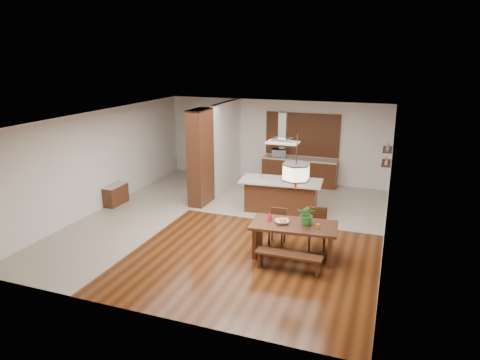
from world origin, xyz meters
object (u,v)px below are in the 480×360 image
at_px(dining_table, 294,233).
at_px(dining_chair_right, 317,229).
at_px(dining_bench, 288,262).
at_px(dining_chair_left, 277,227).
at_px(pendant_lantern, 296,161).
at_px(island_cup, 294,181).
at_px(kitchen_island, 281,195).
at_px(microwave, 279,153).
at_px(range_hood, 283,128).
at_px(foliage_plant, 308,214).
at_px(fruit_bowl, 282,222).
at_px(hallway_console, 116,195).

bearing_deg(dining_table, dining_chair_right, 55.77).
height_order(dining_bench, dining_chair_left, dining_chair_left).
relative_size(pendant_lantern, island_cup, 11.54).
xyz_separation_m(dining_table, island_cup, (-0.62, 2.64, 0.42)).
height_order(dining_table, island_cup, island_cup).
xyz_separation_m(kitchen_island, microwave, (-0.84, 2.82, 0.59)).
bearing_deg(dining_chair_left, dining_table, -48.30).
distance_m(dining_chair_right, range_hood, 3.25).
bearing_deg(dining_bench, foliage_plant, 73.80).
xyz_separation_m(dining_table, dining_chair_left, (-0.53, 0.54, -0.15)).
height_order(dining_bench, kitchen_island, kitchen_island).
height_order(dining_table, dining_chair_left, dining_chair_left).
distance_m(dining_table, dining_bench, 0.79).
height_order(dining_bench, microwave, microwave).
relative_size(dining_bench, kitchen_island, 0.59).
bearing_deg(dining_chair_right, dining_chair_left, 174.24).
relative_size(foliage_plant, fruit_bowl, 1.57).
bearing_deg(range_hood, kitchen_island, -90.00).
bearing_deg(microwave, kitchen_island, -89.49).
bearing_deg(dining_chair_left, fruit_bowl, -68.74).
bearing_deg(dining_chair_left, foliage_plant, -32.68).
height_order(dining_table, fruit_bowl, fruit_bowl).
xyz_separation_m(dining_chair_right, microwave, (-2.28, 4.96, 0.60)).
relative_size(dining_table, island_cup, 17.49).
bearing_deg(island_cup, foliage_plant, -70.79).
height_order(dining_chair_right, foliage_plant, foliage_plant).
distance_m(dining_table, island_cup, 2.75).
distance_m(kitchen_island, island_cup, 0.66).
xyz_separation_m(kitchen_island, range_hood, (0.00, 0.00, 1.97)).
distance_m(hallway_console, dining_table, 6.12).
bearing_deg(foliage_plant, dining_chair_left, 149.98).
bearing_deg(kitchen_island, foliage_plant, -68.99).
relative_size(dining_bench, dining_chair_right, 1.46).
bearing_deg(dining_bench, range_hood, 107.30).
relative_size(dining_bench, range_hood, 1.57).
bearing_deg(island_cup, dining_chair_right, -62.80).
distance_m(dining_chair_right, foliage_plant, 0.79).
distance_m(fruit_bowl, range_hood, 3.34).
bearing_deg(foliage_plant, dining_table, -165.64).
bearing_deg(kitchen_island, range_hood, 85.30).
height_order(dining_chair_left, kitchen_island, kitchen_island).
height_order(dining_chair_left, fruit_bowl, fruit_bowl).
bearing_deg(dining_chair_right, dining_bench, -116.31).
distance_m(dining_bench, fruit_bowl, 0.96).
relative_size(dining_table, foliage_plant, 4.07).
bearing_deg(pendant_lantern, dining_chair_right, 55.77).
distance_m(dining_table, dining_chair_right, 0.76).
bearing_deg(fruit_bowl, dining_chair_right, 44.28).
xyz_separation_m(hallway_console, microwave, (4.04, 3.98, 0.77)).
distance_m(dining_table, range_hood, 3.50).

